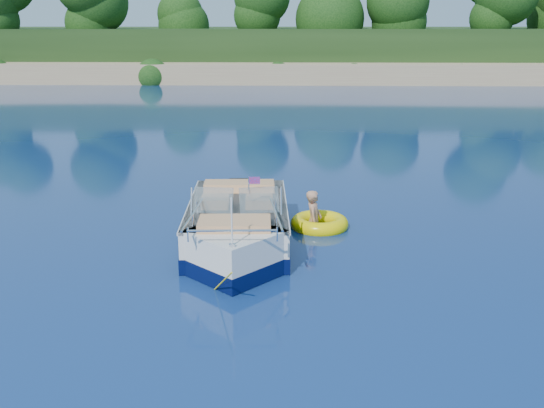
% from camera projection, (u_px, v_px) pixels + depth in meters
% --- Properties ---
extents(ground, '(160.00, 160.00, 0.00)m').
position_uv_depth(ground, '(155.00, 249.00, 12.23)').
color(ground, '#0B1E4D').
rests_on(ground, ground).
extents(shoreline, '(170.00, 59.00, 6.00)m').
position_uv_depth(shoreline, '(267.00, 54.00, 73.06)').
color(shoreline, tan).
rests_on(shoreline, ground).
extents(treeline, '(150.00, 7.12, 8.19)m').
position_uv_depth(treeline, '(257.00, 9.00, 49.95)').
color(treeline, '#331F11').
rests_on(treeline, ground).
extents(motorboat, '(2.18, 5.65, 1.88)m').
position_uv_depth(motorboat, '(237.00, 230.00, 12.25)').
color(motorboat, silver).
rests_on(motorboat, ground).
extents(tow_tube, '(1.65, 1.65, 0.34)m').
position_uv_depth(tow_tube, '(319.00, 223.00, 13.51)').
color(tow_tube, '#FEE004').
rests_on(tow_tube, ground).
extents(boy, '(0.42, 0.80, 1.51)m').
position_uv_depth(boy, '(314.00, 228.00, 13.45)').
color(boy, tan).
rests_on(boy, ground).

